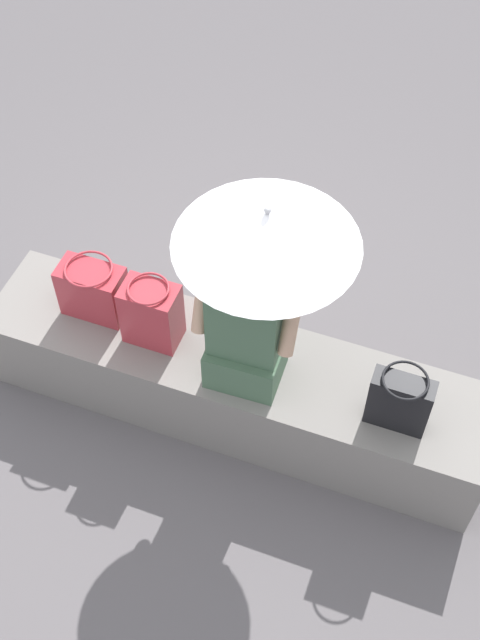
{
  "coord_description": "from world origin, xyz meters",
  "views": [
    {
      "loc": [
        0.83,
        -2.16,
        3.75
      ],
      "look_at": [
        0.04,
        -0.04,
        0.83
      ],
      "focal_mm": 46.46,
      "sensor_mm": 36.0,
      "label": 1
    }
  ],
  "objects_px": {
    "parasol": "(267,228)",
    "handbag_black": "(400,401)",
    "tote_bag_canvas": "(93,290)",
    "person_seated": "(246,324)",
    "shoulder_bag_spare": "(152,313)"
  },
  "relations": [
    {
      "from": "person_seated",
      "to": "parasol",
      "type": "xyz_separation_m",
      "value": [
        0.06,
        0.08,
        0.54
      ]
    },
    {
      "from": "handbag_black",
      "to": "tote_bag_canvas",
      "type": "distance_m",
      "value": 1.57
    },
    {
      "from": "parasol",
      "to": "handbag_black",
      "type": "distance_m",
      "value": 1.02
    },
    {
      "from": "shoulder_bag_spare",
      "to": "tote_bag_canvas",
      "type": "bearing_deg",
      "value": 171.51
    },
    {
      "from": "handbag_black",
      "to": "person_seated",
      "type": "bearing_deg",
      "value": 179.14
    },
    {
      "from": "handbag_black",
      "to": "tote_bag_canvas",
      "type": "xyz_separation_m",
      "value": [
        -1.56,
        0.12,
        -0.01
      ]
    },
    {
      "from": "tote_bag_canvas",
      "to": "shoulder_bag_spare",
      "type": "xyz_separation_m",
      "value": [
        0.34,
        -0.05,
        0.02
      ]
    },
    {
      "from": "tote_bag_canvas",
      "to": "shoulder_bag_spare",
      "type": "height_order",
      "value": "shoulder_bag_spare"
    },
    {
      "from": "handbag_black",
      "to": "shoulder_bag_spare",
      "type": "relative_size",
      "value": 0.92
    },
    {
      "from": "person_seated",
      "to": "parasol",
      "type": "height_order",
      "value": "parasol"
    },
    {
      "from": "parasol",
      "to": "shoulder_bag_spare",
      "type": "xyz_separation_m",
      "value": [
        -0.55,
        -0.02,
        -0.75
      ]
    },
    {
      "from": "tote_bag_canvas",
      "to": "handbag_black",
      "type": "bearing_deg",
      "value": -4.22
    },
    {
      "from": "person_seated",
      "to": "tote_bag_canvas",
      "type": "relative_size",
      "value": 2.82
    },
    {
      "from": "person_seated",
      "to": "tote_bag_canvas",
      "type": "bearing_deg",
      "value": 172.89
    },
    {
      "from": "parasol",
      "to": "handbag_black",
      "type": "bearing_deg",
      "value": -7.48
    }
  ]
}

